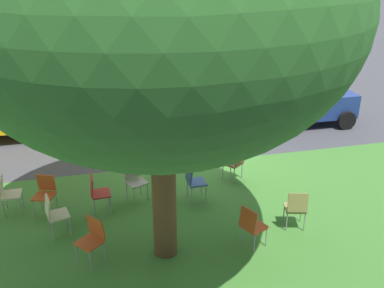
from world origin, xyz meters
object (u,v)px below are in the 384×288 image
at_px(chair_0, 296,207).
at_px(chair_6, 194,180).
at_px(chair_5, 235,161).
at_px(street_tree, 159,11).
at_px(parked_car, 297,99).
at_px(chair_1, 92,237).
at_px(chair_3, 45,191).
at_px(chair_7, 252,224).
at_px(chair_8, 97,191).
at_px(chair_4, 54,212).
at_px(chair_9, 7,192).
at_px(chair_2, 135,178).

xyz_separation_m(chair_0, chair_6, (1.75, -1.60, 0.00)).
relative_size(chair_5, chair_6, 1.00).
xyz_separation_m(street_tree, parked_car, (-5.45, -5.74, -3.61)).
distance_m(chair_1, parked_car, 8.85).
xyz_separation_m(chair_3, chair_7, (-3.90, 2.21, 0.00)).
bearing_deg(chair_8, street_tree, 124.06).
distance_m(street_tree, chair_4, 4.55).
height_order(street_tree, chair_9, street_tree).
distance_m(chair_3, chair_6, 3.26).
relative_size(chair_5, chair_9, 1.00).
distance_m(chair_0, chair_2, 3.63).
height_order(chair_2, chair_7, same).
xyz_separation_m(chair_1, chair_2, (-1.02, -2.05, 0.00)).
xyz_separation_m(chair_7, chair_8, (2.80, -1.98, 0.00)).
relative_size(chair_6, parked_car, 0.24).
bearing_deg(chair_0, chair_6, -42.35).
xyz_separation_m(chair_0, chair_5, (0.52, -2.29, 0.00)).
relative_size(street_tree, chair_2, 7.65).
bearing_deg(chair_1, chair_4, -54.94).
distance_m(chair_6, chair_8, 2.15).
xyz_separation_m(chair_4, chair_9, (1.02, -1.08, 0.00)).
xyz_separation_m(street_tree, chair_8, (1.18, -1.74, -3.93)).
bearing_deg(chair_8, chair_2, -156.40).
height_order(chair_1, chair_9, same).
distance_m(chair_3, chair_8, 1.12).
distance_m(chair_8, chair_9, 1.93).
height_order(chair_3, parked_car, parked_car).
bearing_deg(chair_4, chair_1, 125.06).
relative_size(street_tree, chair_0, 7.65).
distance_m(chair_6, chair_9, 4.06).
height_order(chair_2, chair_8, same).
bearing_deg(street_tree, chair_9, -35.11).
bearing_deg(chair_2, parked_car, -147.88).
bearing_deg(chair_0, chair_3, -20.12).
bearing_deg(chair_6, chair_9, -5.80).
bearing_deg(chair_4, chair_7, 160.39).
bearing_deg(chair_6, chair_4, 12.55).
distance_m(chair_2, chair_9, 2.75).
bearing_deg(parked_car, chair_5, 45.53).
height_order(chair_6, chair_9, same).
xyz_separation_m(chair_4, chair_8, (-0.87, -0.67, 0.00)).
height_order(chair_7, parked_car, parked_car).
bearing_deg(chair_5, chair_9, 3.04).
height_order(chair_0, chair_4, same).
relative_size(street_tree, chair_8, 7.65).
distance_m(chair_6, parked_car, 6.00).
bearing_deg(parked_car, chair_2, 32.12).
relative_size(chair_2, chair_9, 1.00).
height_order(chair_3, chair_8, same).
distance_m(chair_0, chair_8, 4.22).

